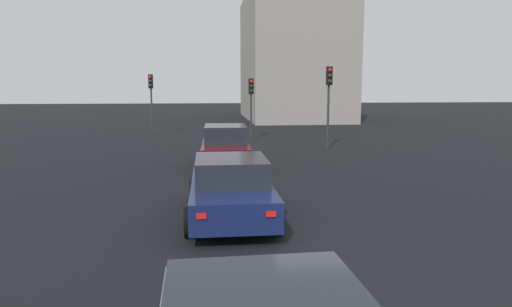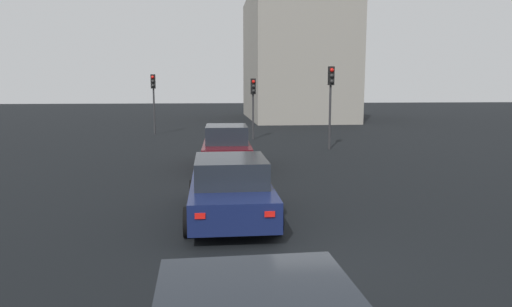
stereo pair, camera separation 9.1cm
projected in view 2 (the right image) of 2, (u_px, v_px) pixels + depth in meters
ground_plane at (337, 271)px, 7.98m from camera, size 160.00×160.00×0.20m
car_maroon_right_lead at (227, 147)px, 17.63m from camera, size 4.78×2.07×1.64m
car_navy_right_second at (230, 188)px, 10.77m from camera, size 4.49×2.06×1.47m
traffic_light_near_left at (253, 96)px, 26.71m from camera, size 0.32×0.29×3.56m
traffic_light_near_right at (153, 91)px, 29.43m from camera, size 0.32×0.29×3.88m
traffic_light_far_left at (331, 90)px, 22.27m from camera, size 0.32×0.29×4.06m
building_facade_left at (294, 57)px, 44.05m from camera, size 15.82×8.72×11.83m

